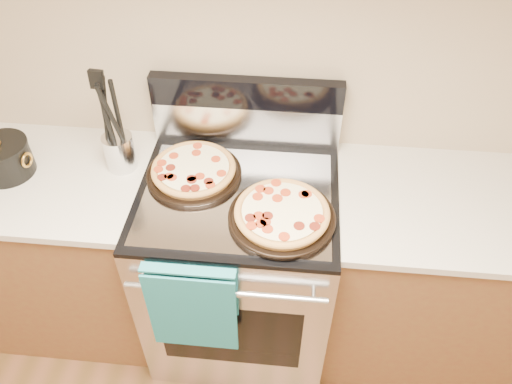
# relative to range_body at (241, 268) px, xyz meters

# --- Properties ---
(wall_back) EXTENTS (4.00, 0.00, 4.00)m
(wall_back) POSITION_rel_range_body_xyz_m (0.00, 0.35, 0.90)
(wall_back) COLOR tan
(wall_back) RESTS_ON ground
(range_body) EXTENTS (0.76, 0.68, 0.90)m
(range_body) POSITION_rel_range_body_xyz_m (0.00, 0.00, 0.00)
(range_body) COLOR #B7B7BC
(range_body) RESTS_ON ground
(oven_window) EXTENTS (0.56, 0.01, 0.40)m
(oven_window) POSITION_rel_range_body_xyz_m (0.00, -0.34, 0.00)
(oven_window) COLOR black
(oven_window) RESTS_ON range_body
(cooktop) EXTENTS (0.76, 0.68, 0.02)m
(cooktop) POSITION_rel_range_body_xyz_m (0.00, 0.00, 0.46)
(cooktop) COLOR black
(cooktop) RESTS_ON range_body
(backsplash_lower) EXTENTS (0.76, 0.06, 0.18)m
(backsplash_lower) POSITION_rel_range_body_xyz_m (0.00, 0.31, 0.56)
(backsplash_lower) COLOR silver
(backsplash_lower) RESTS_ON cooktop
(backsplash_upper) EXTENTS (0.76, 0.06, 0.12)m
(backsplash_upper) POSITION_rel_range_body_xyz_m (0.00, 0.31, 0.71)
(backsplash_upper) COLOR black
(backsplash_upper) RESTS_ON backsplash_lower
(oven_handle) EXTENTS (0.70, 0.03, 0.03)m
(oven_handle) POSITION_rel_range_body_xyz_m (0.00, -0.38, 0.35)
(oven_handle) COLOR silver
(oven_handle) RESTS_ON range_body
(dish_towel) EXTENTS (0.32, 0.05, 0.42)m
(dish_towel) POSITION_rel_range_body_xyz_m (-0.12, -0.38, 0.25)
(dish_towel) COLOR #198071
(dish_towel) RESTS_ON oven_handle
(foil_sheet) EXTENTS (0.70, 0.55, 0.01)m
(foil_sheet) POSITION_rel_range_body_xyz_m (0.00, -0.03, 0.47)
(foil_sheet) COLOR gray
(foil_sheet) RESTS_ON cooktop
(cabinet_left) EXTENTS (1.00, 0.62, 0.88)m
(cabinet_left) POSITION_rel_range_body_xyz_m (-0.88, 0.03, -0.01)
(cabinet_left) COLOR brown
(cabinet_left) RESTS_ON ground
(countertop_left) EXTENTS (1.02, 0.64, 0.03)m
(countertop_left) POSITION_rel_range_body_xyz_m (-0.88, 0.03, 0.45)
(countertop_left) COLOR beige
(countertop_left) RESTS_ON cabinet_left
(cabinet_right) EXTENTS (1.00, 0.62, 0.88)m
(cabinet_right) POSITION_rel_range_body_xyz_m (0.88, 0.03, -0.01)
(cabinet_right) COLOR brown
(cabinet_right) RESTS_ON ground
(countertop_right) EXTENTS (1.02, 0.64, 0.03)m
(countertop_right) POSITION_rel_range_body_xyz_m (0.88, 0.03, 0.45)
(countertop_right) COLOR beige
(countertop_right) RESTS_ON cabinet_right
(pepperoni_pizza_back) EXTENTS (0.43, 0.43, 0.05)m
(pepperoni_pizza_back) POSITION_rel_range_body_xyz_m (-0.18, 0.07, 0.50)
(pepperoni_pizza_back) COLOR #A86933
(pepperoni_pizza_back) RESTS_ON foil_sheet
(pepperoni_pizza_front) EXTENTS (0.42, 0.42, 0.05)m
(pepperoni_pizza_front) POSITION_rel_range_body_xyz_m (0.17, -0.13, 0.50)
(pepperoni_pizza_front) COLOR #A86933
(pepperoni_pizza_front) RESTS_ON foil_sheet
(utensil_crock) EXTENTS (0.15, 0.15, 0.15)m
(utensil_crock) POSITION_rel_range_body_xyz_m (-0.48, 0.11, 0.53)
(utensil_crock) COLOR silver
(utensil_crock) RESTS_ON countertop_left
(saucepan) EXTENTS (0.24, 0.24, 0.13)m
(saucepan) POSITION_rel_range_body_xyz_m (-0.92, 0.04, 0.52)
(saucepan) COLOR black
(saucepan) RESTS_ON countertop_left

